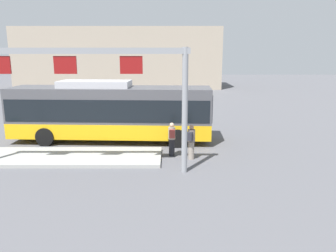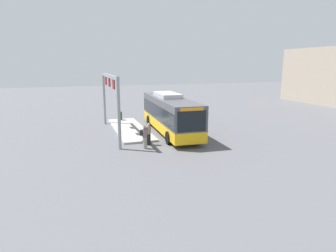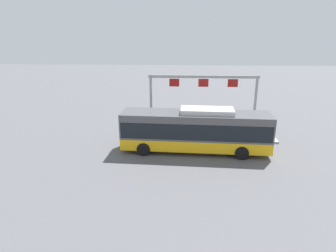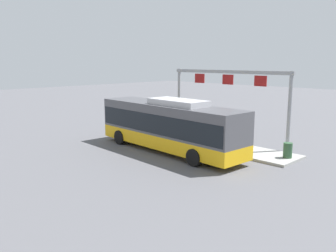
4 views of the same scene
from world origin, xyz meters
TOP-DOWN VIEW (x-y plane):
  - ground_plane at (0.00, 0.00)m, footprint 120.00×120.00m
  - platform_curb at (-2.09, -3.29)m, footprint 10.00×2.80m
  - bus_main at (-0.01, 0.00)m, footprint 11.38×3.08m
  - person_boarding at (4.34, -3.39)m, footprint 0.50×0.60m
  - person_waiting_near at (3.43, -2.88)m, footprint 0.35×0.53m
  - platform_sign_gantry at (-0.84, -5.12)m, footprint 9.95×0.24m
  - station_building at (-3.84, 30.94)m, footprint 28.98×8.00m

SIDE VIEW (x-z plane):
  - ground_plane at x=0.00m, z-range 0.00..0.00m
  - platform_curb at x=-2.09m, z-range 0.00..0.16m
  - person_boarding at x=4.34m, z-range 0.06..1.73m
  - person_waiting_near at x=3.43m, z-range 0.06..1.73m
  - bus_main at x=-0.01m, z-range 0.08..3.54m
  - platform_sign_gantry at x=-0.84m, z-range 1.19..6.39m
  - station_building at x=-3.84m, z-range 0.00..8.51m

